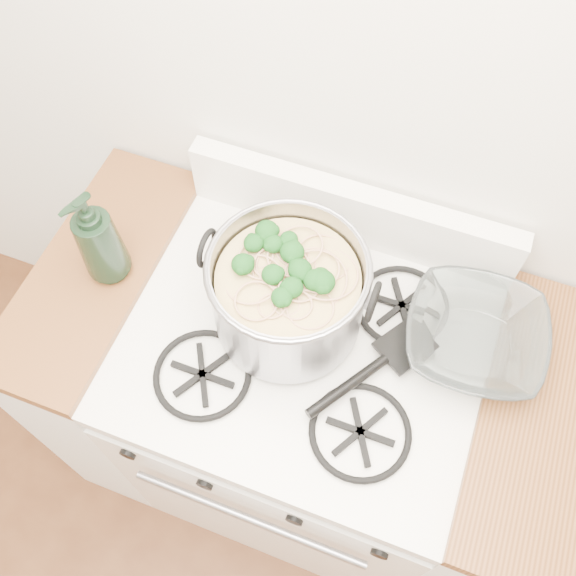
# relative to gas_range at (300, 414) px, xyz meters

# --- Properties ---
(gas_range) EXTENTS (0.76, 0.66, 0.92)m
(gas_range) POSITION_rel_gas_range_xyz_m (0.00, 0.00, 0.00)
(gas_range) COLOR white
(gas_range) RESTS_ON ground
(counter_left) EXTENTS (0.25, 0.65, 0.92)m
(counter_left) POSITION_rel_gas_range_xyz_m (-0.51, 0.00, 0.02)
(counter_left) COLOR silver
(counter_left) RESTS_ON ground
(stock_pot) EXTENTS (0.35, 0.32, 0.22)m
(stock_pot) POSITION_rel_gas_range_xyz_m (-0.05, 0.04, 0.59)
(stock_pot) COLOR gray
(stock_pot) RESTS_ON gas_range
(spatula) EXTENTS (0.41, 0.42, 0.02)m
(spatula) POSITION_rel_gas_range_xyz_m (0.20, 0.06, 0.50)
(spatula) COLOR black
(spatula) RESTS_ON gas_range
(glass_bowl) EXTENTS (0.13, 0.13, 0.03)m
(glass_bowl) POSITION_rel_gas_range_xyz_m (0.33, 0.11, 0.50)
(glass_bowl) COLOR white
(glass_bowl) RESTS_ON gas_range
(bottle) EXTENTS (0.13, 0.13, 0.26)m
(bottle) POSITION_rel_gas_range_xyz_m (-0.46, 0.01, 0.61)
(bottle) COLOR black
(bottle) RESTS_ON counter_left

